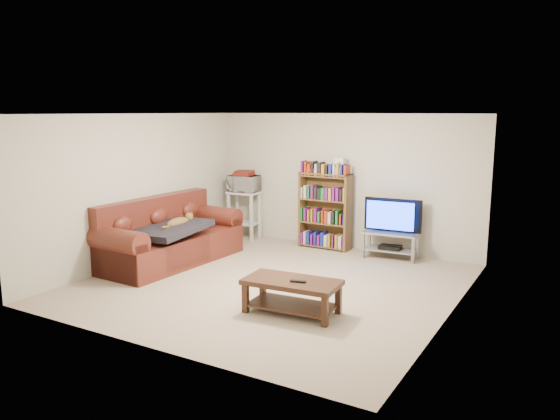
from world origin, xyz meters
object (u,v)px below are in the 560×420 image
Objects in this scene: sofa at (167,240)px; coffee_table at (292,290)px; tv_stand at (390,241)px; bookshelf at (325,210)px.

sofa reaches higher than coffee_table.
tv_stand is (0.21, 3.04, 0.01)m from coffee_table.
tv_stand is (3.10, 2.02, -0.05)m from sofa.
coffee_table is 1.30× the size of tv_stand.
tv_stand is at bearing -3.08° from bookshelf.
sofa is 3.06m from coffee_table.
sofa is at bearing -151.04° from tv_stand.
tv_stand is at bearing 35.57° from sofa.
sofa is 1.84× the size of bookshelf.
sofa is 2.82m from bookshelf.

